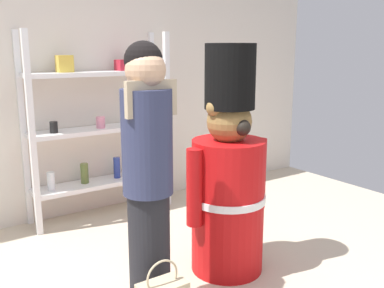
% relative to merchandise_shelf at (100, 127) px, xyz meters
% --- Properties ---
extents(back_wall, '(6.40, 0.12, 2.60)m').
position_rel_merchandise_shelf_xyz_m(back_wall, '(-0.39, 0.22, 0.43)').
color(back_wall, silver).
rests_on(back_wall, ground_plane).
extents(merchandise_shelf, '(1.37, 0.35, 1.75)m').
position_rel_merchandise_shelf_xyz_m(merchandise_shelf, '(0.00, 0.00, 0.00)').
color(merchandise_shelf, white).
rests_on(merchandise_shelf, ground_plane).
extents(teddy_bear_guard, '(0.69, 0.54, 1.63)m').
position_rel_merchandise_shelf_xyz_m(teddy_bear_guard, '(0.30, -1.56, -0.19)').
color(teddy_bear_guard, red).
rests_on(teddy_bear_guard, ground_plane).
extents(person_shopper, '(0.31, 0.29, 1.64)m').
position_rel_merchandise_shelf_xyz_m(person_shopper, '(-0.43, -1.70, 0.02)').
color(person_shopper, black).
rests_on(person_shopper, ground_plane).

